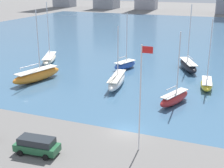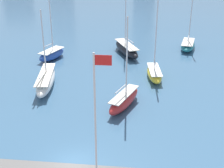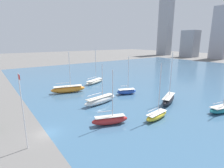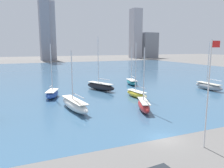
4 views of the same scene
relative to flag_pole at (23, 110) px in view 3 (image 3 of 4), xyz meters
name	(u,v)px [view 3 (image 3 of 4)]	position (x,y,z in m)	size (l,w,h in m)	color
ground_plane	(47,133)	(-2.89, 3.76, -6.47)	(500.00, 500.00, 0.00)	#605E5B
harbor_water	(220,82)	(-2.89, 73.76, -6.47)	(180.00, 140.00, 0.00)	#385B7A
flag_pole	(23,110)	(0.00, 0.00, 0.00)	(1.24, 0.14, 11.96)	silver
sailboat_orange	(68,89)	(-25.25, 17.23, -5.31)	(5.34, 11.13, 13.11)	orange
sailboat_yellow	(157,115)	(4.90, 24.64, -5.61)	(2.74, 7.08, 12.02)	yellow
sailboat_blue	(127,91)	(-12.64, 31.35, -5.53)	(4.38, 6.71, 11.80)	#284CA8
sailboat_red	(110,120)	(1.04, 15.07, -5.47)	(4.22, 7.50, 11.06)	#B72828
sailboat_cream	(95,81)	(-31.18, 30.83, -5.64)	(6.51, 10.77, 13.54)	beige
sailboat_teal	(221,109)	(11.53, 39.59, -5.63)	(3.90, 7.54, 11.13)	#1E757F
sailboat_black	(169,99)	(0.09, 35.32, -5.41)	(6.02, 9.79, 13.54)	black
sailboat_white	(100,100)	(-10.22, 20.00, -5.44)	(3.76, 10.73, 10.61)	white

